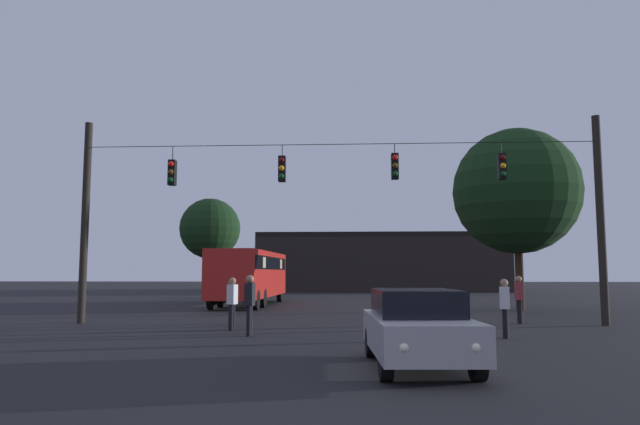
% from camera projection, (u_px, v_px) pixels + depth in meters
% --- Properties ---
extents(ground_plane, '(168.00, 168.00, 0.00)m').
position_uv_depth(ground_plane, '(341.00, 310.00, 28.60)').
color(ground_plane, black).
rests_on(ground_plane, ground).
extents(overhead_signal_span, '(19.07, 0.44, 7.50)m').
position_uv_depth(overhead_signal_span, '(337.00, 206.00, 21.08)').
color(overhead_signal_span, black).
rests_on(overhead_signal_span, ground).
extents(city_bus, '(2.78, 11.06, 3.00)m').
position_uv_depth(city_bus, '(250.00, 272.00, 32.81)').
color(city_bus, '#B21E19').
rests_on(city_bus, ground).
extents(car_near_right, '(2.03, 4.41, 1.52)m').
position_uv_depth(car_near_right, '(417.00, 326.00, 11.42)').
color(car_near_right, '#99999E').
rests_on(car_near_right, ground).
extents(pedestrian_crossing_left, '(0.26, 0.37, 1.73)m').
position_uv_depth(pedestrian_crossing_left, '(519.00, 296.00, 21.05)').
color(pedestrian_crossing_left, black).
rests_on(pedestrian_crossing_left, ground).
extents(pedestrian_crossing_center, '(0.31, 0.40, 1.69)m').
position_uv_depth(pedestrian_crossing_center, '(232.00, 300.00, 18.56)').
color(pedestrian_crossing_center, black).
rests_on(pedestrian_crossing_center, ground).
extents(pedestrian_crossing_right, '(0.35, 0.42, 1.64)m').
position_uv_depth(pedestrian_crossing_right, '(232.00, 298.00, 20.91)').
color(pedestrian_crossing_right, black).
rests_on(pedestrian_crossing_right, ground).
extents(pedestrian_near_bus, '(0.28, 0.39, 1.78)m').
position_uv_depth(pedestrian_near_bus, '(250.00, 301.00, 16.98)').
color(pedestrian_near_bus, black).
rests_on(pedestrian_near_bus, ground).
extents(pedestrian_trailing, '(0.29, 0.39, 1.67)m').
position_uv_depth(pedestrian_trailing, '(505.00, 305.00, 16.39)').
color(pedestrian_trailing, black).
rests_on(pedestrian_trailing, ground).
extents(pedestrian_far_side, '(0.25, 0.37, 1.59)m').
position_uv_depth(pedestrian_far_side, '(231.00, 300.00, 19.91)').
color(pedestrian_far_side, black).
rests_on(pedestrian_far_side, ground).
extents(corner_building, '(23.90, 11.70, 5.62)m').
position_uv_depth(corner_building, '(380.00, 263.00, 59.18)').
color(corner_building, black).
rests_on(corner_building, ground).
extents(tree_left_silhouette, '(6.26, 6.26, 9.01)m').
position_uv_depth(tree_left_silhouette, '(516.00, 191.00, 28.78)').
color(tree_left_silhouette, '#2D2116').
rests_on(tree_left_silhouette, ground).
extents(tree_behind_building, '(4.34, 4.34, 7.16)m').
position_uv_depth(tree_behind_building, '(210.00, 229.00, 41.58)').
color(tree_behind_building, black).
rests_on(tree_behind_building, ground).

